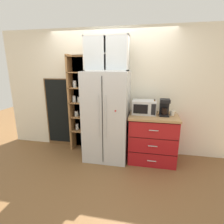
{
  "coord_description": "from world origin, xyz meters",
  "views": [
    {
      "loc": [
        0.74,
        -3.22,
        1.81
      ],
      "look_at": [
        0.1,
        -0.01,
        0.95
      ],
      "focal_mm": 28.09,
      "sensor_mm": 36.0,
      "label": 1
    }
  ],
  "objects": [
    {
      "name": "upper_cabinet",
      "position": [
        0.0,
        0.04,
        2.02
      ],
      "size": [
        0.8,
        0.32,
        0.61
      ],
      "color": "silver",
      "rests_on": "refrigerator"
    },
    {
      "name": "microwave",
      "position": [
        0.71,
        0.08,
        1.05
      ],
      "size": [
        0.44,
        0.33,
        0.26
      ],
      "color": "silver",
      "rests_on": "counter_cabinet"
    },
    {
      "name": "bottle_amber",
      "position": [
        0.89,
        0.04,
        1.05
      ],
      "size": [
        0.06,
        0.06,
        0.3
      ],
      "color": "brown",
      "rests_on": "counter_cabinet"
    },
    {
      "name": "refrigerator",
      "position": [
        0.0,
        -0.01,
        0.86
      ],
      "size": [
        0.83,
        0.74,
        1.72
      ],
      "color": "silver",
      "rests_on": "ground"
    },
    {
      "name": "wall_back_cream",
      "position": [
        0.0,
        0.4,
        1.27
      ],
      "size": [
        4.82,
        0.1,
        2.55
      ],
      "primitive_type": "cube",
      "color": "silver",
      "rests_on": "ground"
    },
    {
      "name": "chalkboard_menu",
      "position": [
        -1.21,
        0.33,
        0.78
      ],
      "size": [
        0.6,
        0.04,
        1.54
      ],
      "color": "brown",
      "rests_on": "ground"
    },
    {
      "name": "coffee_maker",
      "position": [
        1.07,
        0.04,
        1.08
      ],
      "size": [
        0.17,
        0.2,
        0.31
      ],
      "color": "black",
      "rests_on": "counter_cabinet"
    },
    {
      "name": "counter_cabinet",
      "position": [
        0.89,
        0.03,
        0.46
      ],
      "size": [
        0.9,
        0.67,
        0.92
      ],
      "color": "#A8161C",
      "rests_on": "ground"
    },
    {
      "name": "mug_cream",
      "position": [
        1.23,
        0.07,
        0.97
      ],
      "size": [
        0.12,
        0.08,
        0.09
      ],
      "color": "silver",
      "rests_on": "counter_cabinet"
    },
    {
      "name": "mug_charcoal",
      "position": [
        0.89,
        0.1,
        0.96
      ],
      "size": [
        0.12,
        0.08,
        0.08
      ],
      "color": "#2D2D33",
      "rests_on": "counter_cabinet"
    },
    {
      "name": "ground_plane",
      "position": [
        0.0,
        0.0,
        0.0
      ],
      "size": [
        10.5,
        10.5,
        0.0
      ],
      "primitive_type": "plane",
      "color": "brown"
    },
    {
      "name": "pantry_shelf_column",
      "position": [
        -0.66,
        0.28,
        1.04
      ],
      "size": [
        0.45,
        0.29,
        2.04
      ],
      "color": "brown",
      "rests_on": "ground"
    }
  ]
}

